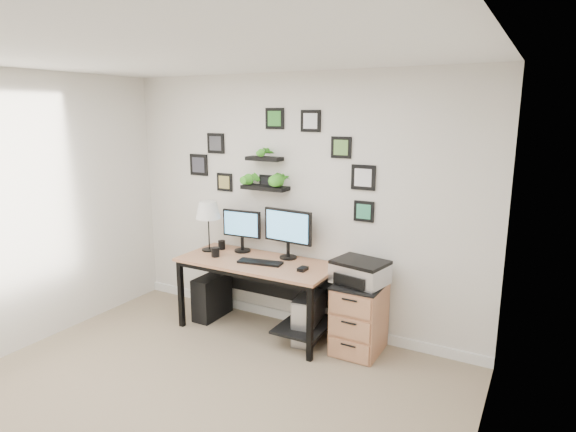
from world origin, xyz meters
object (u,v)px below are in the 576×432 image
Objects in this scene: mug at (215,252)px; pc_tower_black at (212,296)px; monitor_left at (242,228)px; pc_tower_grey at (308,318)px; printer at (360,272)px; table_lamp at (208,211)px; monitor_right at (288,230)px; file_cabinet at (359,317)px; desk at (262,272)px.

pc_tower_black is (-0.17, 0.13, -0.56)m from mug.
monitor_left is 0.38m from mug.
pc_tower_black is at bearing 141.78° from mug.
monitor_left is at bearing 170.86° from pc_tower_grey.
printer is at bearing 2.32° from pc_tower_black.
monitor_right is at bearing 9.84° from table_lamp.
file_cabinet is at bearing 3.55° from pc_tower_grey.
desk is 3.55× the size of monitor_left.
desk reaches higher than file_cabinet.
table_lamp is at bearing 177.16° from desk.
table_lamp is (-0.88, -0.15, 0.13)m from monitor_right.
file_cabinet is (0.83, -0.13, -0.72)m from monitor_right.
monitor_left is at bearing 175.53° from file_cabinet.
monitor_left reaches higher than mug.
pc_tower_grey is (1.21, -0.01, -0.95)m from table_lamp.
pc_tower_grey is at bearing 0.99° from pc_tower_black.
monitor_right reaches higher than monitor_left.
pc_tower_black is (-0.85, -0.17, -0.82)m from monitor_right.
desk is 0.88m from table_lamp.
mug is 0.15× the size of file_cabinet.
desk is at bearing -2.84° from table_lamp.
monitor_left is 0.92× the size of pc_tower_grey.
monitor_right is 0.79m from mug.
desk is at bearing 13.71° from mug.
monitor_right is 0.87m from printer.
printer is at bearing 1.23° from table_lamp.
desk is 1.04m from printer.
pc_tower_black is (-0.66, 0.01, -0.39)m from desk.
monitor_right reaches higher than mug.
table_lamp reaches higher than monitor_right.
file_cabinet is at bearing -4.47° from monitor_left.
desk is 3.27× the size of pc_tower_grey.
file_cabinet is (1.52, 0.18, -0.46)m from mug.
monitor_right is 0.82× the size of file_cabinet.
table_lamp reaches higher than pc_tower_black.
file_cabinet is (1.72, 0.02, -0.84)m from table_lamp.
monitor_left is 0.82× the size of monitor_right.
printer reaches higher than pc_tower_black.
monitor_right is 0.91m from table_lamp.
mug is 0.18× the size of printer.
table_lamp is 1.75m from printer.
table_lamp is at bearing -179.19° from file_cabinet.
printer reaches higher than file_cabinet.
table_lamp reaches higher than monitor_left.
table_lamp reaches higher than pc_tower_grey.
table_lamp is 1.09× the size of pc_tower_grey.
desk is at bearing -0.84° from pc_tower_black.
table_lamp is at bearing 142.31° from mug.
pc_tower_black is 1.69m from file_cabinet.
mug reaches higher than pc_tower_black.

